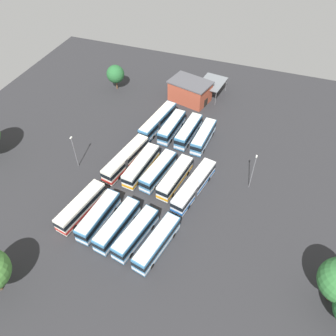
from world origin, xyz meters
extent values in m
plane|color=#28282B|center=(0.00, 0.00, 0.00)|extent=(106.55, 106.55, 0.00)
cube|color=teal|center=(-15.59, -5.91, 1.82)|extent=(11.42, 4.79, 3.05)
cube|color=beige|center=(-15.59, -5.91, 3.42)|extent=(10.95, 4.50, 0.14)
cube|color=black|center=(-15.59, -5.91, 2.31)|extent=(11.49, 4.84, 0.98)
cube|color=silver|center=(-15.59, -5.91, 0.97)|extent=(11.49, 4.84, 0.61)
cube|color=black|center=(-10.13, -7.05, 2.41)|extent=(0.49, 2.07, 1.12)
cylinder|color=black|center=(-11.97, -5.46, 0.50)|extent=(1.04, 0.50, 1.00)
cylinder|color=black|center=(-12.46, -7.77, 0.50)|extent=(1.04, 0.50, 1.00)
cylinder|color=black|center=(-18.73, -4.05, 0.50)|extent=(1.04, 0.50, 1.00)
cylinder|color=black|center=(-19.22, -6.36, 0.50)|extent=(1.04, 0.50, 1.00)
cube|color=teal|center=(-15.11, -1.79, 1.82)|extent=(10.87, 4.64, 3.05)
cube|color=beige|center=(-15.11, -1.79, 3.42)|extent=(10.41, 4.36, 0.14)
cube|color=black|center=(-15.11, -1.79, 2.31)|extent=(10.93, 4.69, 0.98)
cube|color=silver|center=(-15.11, -1.79, 0.97)|extent=(10.93, 4.69, 0.61)
cube|color=black|center=(-9.93, -2.85, 2.41)|extent=(0.48, 2.07, 1.12)
cylinder|color=black|center=(-11.67, -1.29, 0.50)|extent=(1.04, 0.50, 1.00)
cylinder|color=black|center=(-12.14, -3.60, 0.50)|extent=(1.04, 0.50, 1.00)
cylinder|color=black|center=(-18.08, 0.03, 0.50)|extent=(1.04, 0.50, 1.00)
cylinder|color=black|center=(-18.56, -2.28, 0.50)|extent=(1.04, 0.50, 1.00)
cube|color=teal|center=(-14.62, 1.97, 1.82)|extent=(11.18, 4.24, 3.05)
cube|color=beige|center=(-14.62, 1.97, 3.42)|extent=(10.72, 3.97, 0.14)
cube|color=black|center=(-14.62, 1.97, 2.31)|extent=(11.24, 4.28, 0.98)
cube|color=silver|center=(-14.62, 1.97, 0.97)|extent=(11.24, 4.28, 0.61)
cube|color=black|center=(-9.22, 1.11, 2.41)|extent=(0.39, 2.09, 1.12)
cylinder|color=black|center=(-11.09, 2.61, 0.50)|extent=(1.03, 0.45, 1.00)
cylinder|color=black|center=(-11.46, 0.27, 0.50)|extent=(1.03, 0.45, 1.00)
cylinder|color=black|center=(-17.77, 3.66, 0.50)|extent=(1.03, 0.45, 1.00)
cylinder|color=black|center=(-18.14, 1.33, 0.50)|extent=(1.03, 0.45, 1.00)
cube|color=teal|center=(-14.03, 5.99, 1.82)|extent=(10.85, 3.69, 3.05)
cube|color=beige|center=(-14.03, 5.99, 3.42)|extent=(10.41, 3.44, 0.14)
cube|color=black|center=(-14.03, 5.99, 2.31)|extent=(10.91, 3.73, 0.98)
cube|color=silver|center=(-14.03, 5.99, 0.97)|extent=(10.91, 3.73, 0.61)
cube|color=black|center=(-8.73, 5.42, 2.41)|extent=(0.28, 2.10, 1.12)
cylinder|color=black|center=(-10.62, 6.81, 0.50)|extent=(1.03, 0.40, 1.00)
cylinder|color=black|center=(-10.87, 4.47, 0.50)|extent=(1.03, 0.40, 1.00)
cylinder|color=black|center=(-17.18, 7.52, 0.50)|extent=(1.03, 0.40, 1.00)
cylinder|color=black|center=(-17.43, 5.17, 0.50)|extent=(1.03, 0.40, 1.00)
cube|color=silver|center=(-13.17, 10.07, 1.82)|extent=(11.67, 4.59, 3.05)
cube|color=beige|center=(-13.17, 10.07, 3.42)|extent=(11.18, 4.30, 0.14)
cube|color=black|center=(-13.17, 10.07, 2.31)|extent=(11.73, 4.64, 0.98)
cube|color=red|center=(-13.17, 10.07, 0.97)|extent=(11.73, 4.64, 0.61)
cube|color=black|center=(-7.56, 9.04, 2.41)|extent=(0.44, 2.08, 1.12)
cylinder|color=black|center=(-9.48, 10.60, 0.50)|extent=(1.04, 0.48, 1.00)
cylinder|color=black|center=(-9.91, 8.27, 0.50)|extent=(1.04, 0.48, 1.00)
cylinder|color=black|center=(-16.43, 11.88, 0.50)|extent=(1.04, 0.48, 1.00)
cylinder|color=black|center=(-16.85, 9.55, 0.50)|extent=(1.04, 0.48, 1.00)
cube|color=silver|center=(-1.16, -8.07, 1.82)|extent=(13.87, 5.32, 3.05)
cube|color=beige|center=(-1.16, -8.07, 3.42)|extent=(13.29, 5.01, 0.14)
cube|color=black|center=(-1.16, -8.07, 2.31)|extent=(13.94, 5.37, 0.98)
cube|color=#1E56A8|center=(-1.16, -8.07, 0.97)|extent=(13.94, 5.37, 0.61)
cube|color=black|center=(5.52, -9.48, 2.41)|extent=(0.49, 2.07, 1.12)
cube|color=#47474C|center=(-2.63, -7.77, 1.82)|extent=(1.42, 2.75, 2.93)
cylinder|color=black|center=(3.22, -7.79, 0.50)|extent=(1.04, 0.50, 1.00)
cylinder|color=black|center=(2.73, -10.10, 0.50)|extent=(1.04, 0.50, 1.00)
cylinder|color=black|center=(-5.05, -6.05, 0.50)|extent=(1.04, 0.50, 1.00)
cylinder|color=black|center=(-5.54, -8.36, 0.50)|extent=(1.04, 0.50, 1.00)
cube|color=silver|center=(-0.32, -3.86, 1.82)|extent=(11.11, 4.23, 3.05)
cube|color=beige|center=(-0.32, -3.86, 3.42)|extent=(10.65, 3.96, 0.14)
cube|color=black|center=(-0.32, -3.86, 2.31)|extent=(11.17, 4.28, 0.98)
cube|color=orange|center=(-0.32, -3.86, 0.97)|extent=(11.17, 4.28, 0.61)
cube|color=black|center=(5.05, -4.70, 2.41)|extent=(0.39, 2.09, 1.12)
cylinder|color=black|center=(3.19, -3.21, 0.50)|extent=(1.03, 0.45, 1.00)
cylinder|color=black|center=(2.82, -5.55, 0.50)|extent=(1.03, 0.45, 1.00)
cylinder|color=black|center=(-3.45, -2.16, 0.50)|extent=(1.03, 0.45, 1.00)
cylinder|color=black|center=(-3.82, -4.50, 0.50)|extent=(1.03, 0.45, 1.00)
cube|color=teal|center=(0.26, -0.02, 1.82)|extent=(10.81, 4.39, 3.05)
cube|color=beige|center=(0.26, -0.02, 3.42)|extent=(10.36, 4.11, 0.14)
cube|color=black|center=(0.26, -0.02, 2.31)|extent=(10.87, 4.44, 0.98)
cube|color=silver|center=(0.26, -0.02, 0.97)|extent=(10.87, 4.44, 0.61)
cube|color=black|center=(5.45, -0.95, 2.41)|extent=(0.43, 2.08, 1.12)
cylinder|color=black|center=(3.68, 0.57, 0.50)|extent=(1.04, 0.47, 1.00)
cylinder|color=black|center=(3.26, -1.76, 0.50)|extent=(1.04, 0.47, 1.00)
cylinder|color=black|center=(-2.74, 1.72, 0.50)|extent=(1.04, 0.47, 1.00)
cylinder|color=black|center=(-3.16, -0.60, 0.50)|extent=(1.04, 0.47, 1.00)
cube|color=silver|center=(0.44, 3.85, 1.82)|extent=(11.54, 3.82, 3.05)
cube|color=beige|center=(0.44, 3.85, 3.42)|extent=(11.06, 3.56, 0.14)
cube|color=black|center=(0.44, 3.85, 2.31)|extent=(11.60, 3.86, 0.98)
cube|color=orange|center=(0.44, 3.85, 0.97)|extent=(11.60, 3.86, 0.61)
cube|color=black|center=(6.08, 3.21, 2.41)|extent=(0.30, 2.10, 1.12)
cylinder|color=black|center=(4.06, 4.63, 0.50)|extent=(1.03, 0.41, 1.00)
cylinder|color=black|center=(3.80, 2.28, 0.50)|extent=(1.03, 0.41, 1.00)
cylinder|color=black|center=(-2.91, 5.42, 0.50)|extent=(1.03, 0.41, 1.00)
cylinder|color=black|center=(-3.18, 3.07, 0.50)|extent=(1.03, 0.41, 1.00)
cube|color=silver|center=(1.33, 7.73, 1.82)|extent=(13.87, 5.02, 3.05)
cube|color=beige|center=(1.33, 7.73, 3.42)|extent=(13.30, 4.72, 0.14)
cube|color=black|center=(1.33, 7.73, 2.31)|extent=(13.94, 5.07, 0.98)
cube|color=red|center=(1.33, 7.73, 0.97)|extent=(13.94, 5.07, 0.61)
cube|color=black|center=(8.04, 6.48, 2.41)|extent=(0.44, 2.08, 1.12)
cube|color=#47474C|center=(-0.15, 8.00, 1.82)|extent=(1.36, 2.74, 2.93)
cylinder|color=black|center=(5.70, 8.12, 0.50)|extent=(1.04, 0.48, 1.00)
cylinder|color=black|center=(5.27, 5.79, 0.50)|extent=(1.04, 0.48, 1.00)
cylinder|color=black|center=(-2.61, 9.67, 0.50)|extent=(1.04, 0.48, 1.00)
cylinder|color=black|center=(-3.04, 7.34, 0.50)|extent=(1.04, 0.48, 1.00)
cube|color=teal|center=(13.89, -5.79, 1.82)|extent=(10.54, 3.29, 3.05)
cube|color=beige|center=(13.89, -5.79, 3.42)|extent=(10.11, 3.06, 0.14)
cube|color=black|center=(13.89, -5.79, 2.31)|extent=(10.60, 3.33, 0.98)
cube|color=silver|center=(13.89, -5.79, 0.97)|extent=(10.60, 3.33, 0.61)
cube|color=black|center=(19.08, -6.16, 2.41)|extent=(0.21, 2.10, 1.12)
cylinder|color=black|center=(17.18, -4.84, 0.50)|extent=(1.02, 0.37, 1.00)
cylinder|color=black|center=(17.01, -7.20, 0.50)|extent=(1.02, 0.37, 1.00)
cylinder|color=black|center=(10.76, -4.39, 0.50)|extent=(1.02, 0.37, 1.00)
cylinder|color=black|center=(10.59, -6.75, 0.50)|extent=(1.02, 0.37, 1.00)
cube|color=teal|center=(14.58, -2.00, 1.82)|extent=(10.92, 3.58, 3.05)
cube|color=beige|center=(14.58, -2.00, 3.42)|extent=(10.47, 3.33, 0.14)
cube|color=black|center=(14.58, -2.00, 2.31)|extent=(10.98, 3.62, 0.98)
cube|color=silver|center=(14.58, -2.00, 0.97)|extent=(10.98, 3.62, 0.61)
cube|color=black|center=(19.92, -2.52, 2.41)|extent=(0.26, 2.10, 1.12)
cylinder|color=black|center=(18.00, -1.15, 0.50)|extent=(1.02, 0.39, 1.00)
cylinder|color=black|center=(17.77, -3.50, 0.50)|extent=(1.02, 0.39, 1.00)
cylinder|color=black|center=(11.38, -0.51, 0.50)|extent=(1.02, 0.39, 1.00)
cylinder|color=black|center=(11.15, -2.86, 0.50)|extent=(1.02, 0.39, 1.00)
cube|color=teal|center=(14.74, 2.15, 1.82)|extent=(10.66, 3.49, 3.05)
cube|color=beige|center=(14.74, 2.15, 3.42)|extent=(10.23, 3.25, 0.14)
cube|color=black|center=(14.74, 2.15, 2.31)|extent=(10.72, 3.53, 0.98)
cube|color=silver|center=(14.74, 2.15, 0.97)|extent=(10.72, 3.53, 0.61)
cube|color=black|center=(19.97, 1.68, 2.41)|extent=(0.25, 2.10, 1.12)
cylinder|color=black|center=(18.08, 3.03, 0.50)|extent=(1.02, 0.39, 1.00)
cylinder|color=black|center=(17.87, 0.68, 0.50)|extent=(1.02, 0.39, 1.00)
cylinder|color=black|center=(11.61, 3.61, 0.50)|extent=(1.02, 0.39, 1.00)
cylinder|color=black|center=(11.40, 1.26, 0.50)|extent=(1.02, 0.39, 1.00)
cube|color=teal|center=(15.73, 6.01, 1.82)|extent=(13.87, 4.76, 3.05)
cube|color=beige|center=(15.73, 6.01, 3.42)|extent=(13.30, 4.47, 0.14)
cube|color=black|center=(15.73, 6.01, 2.31)|extent=(13.94, 4.81, 0.98)
cube|color=silver|center=(15.73, 6.01, 0.97)|extent=(13.94, 4.81, 0.61)
cube|color=black|center=(22.47, 4.89, 2.41)|extent=(0.40, 2.09, 1.12)
cube|color=#47474C|center=(14.25, 6.25, 1.82)|extent=(1.32, 2.73, 2.93)
cylinder|color=black|center=(20.09, 6.48, 0.50)|extent=(1.04, 0.46, 1.00)
cylinder|color=black|center=(19.71, 4.15, 0.50)|extent=(1.04, 0.46, 1.00)
cylinder|color=black|center=(11.76, 7.86, 0.50)|extent=(1.04, 0.46, 1.00)
cylinder|color=black|center=(11.37, 5.53, 0.50)|extent=(1.04, 0.46, 1.00)
cube|color=#99422D|center=(29.47, 2.31, 2.62)|extent=(8.69, 11.12, 5.23)
cube|color=#4C4C51|center=(29.47, 2.31, 5.41)|extent=(9.21, 11.78, 0.36)
cube|color=black|center=(28.26, -2.47, 1.10)|extent=(1.76, 0.50, 2.20)
cube|color=slate|center=(33.94, -2.44, 3.86)|extent=(8.93, 7.10, 0.20)
cylinder|color=#59595B|center=(38.07, -0.27, 1.88)|extent=(0.20, 0.20, 3.76)
cylinder|color=#59595B|center=(37.32, -5.65, 1.88)|extent=(0.20, 0.20, 3.76)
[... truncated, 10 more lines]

